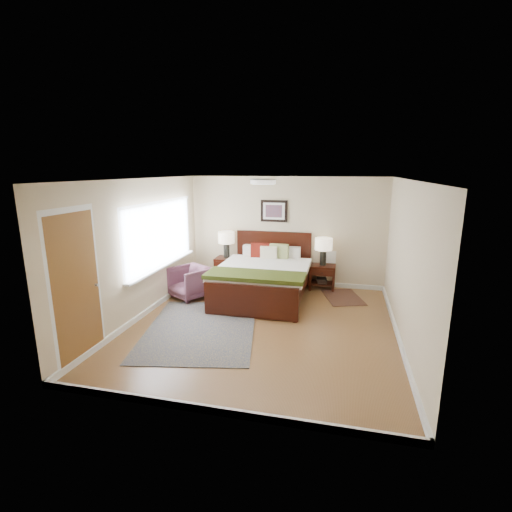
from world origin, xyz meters
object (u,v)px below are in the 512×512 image
(nightstand_right, at_px, (322,274))
(bed, at_px, (264,272))
(rug_persian, at_px, (201,329))
(lamp_left, at_px, (226,239))
(armchair, at_px, (190,282))
(nightstand_left, at_px, (227,263))
(lamp_right, at_px, (324,246))

(nightstand_right, bearing_deg, bed, -142.97)
(bed, bearing_deg, rug_persian, -111.87)
(lamp_left, xyz_separation_m, rug_persian, (0.38, -2.66, -1.04))
(nightstand_right, bearing_deg, armchair, -155.80)
(nightstand_left, height_order, nightstand_right, nightstand_left)
(bed, bearing_deg, armchair, -167.79)
(nightstand_right, xyz_separation_m, lamp_left, (-2.25, 0.01, 0.70))
(lamp_right, bearing_deg, armchair, -155.55)
(bed, relative_size, lamp_left, 3.73)
(lamp_right, distance_m, rug_persian, 3.40)
(lamp_right, xyz_separation_m, rug_persian, (-1.87, -2.66, -0.99))
(bed, height_order, nightstand_left, bed)
(bed, bearing_deg, nightstand_right, 37.03)
(nightstand_left, relative_size, rug_persian, 0.24)
(rug_persian, bearing_deg, armchair, 108.19)
(nightstand_left, height_order, armchair, armchair)
(bed, distance_m, nightstand_left, 1.40)
(bed, height_order, armchair, bed)
(lamp_left, height_order, armchair, lamp_left)
(nightstand_right, height_order, lamp_left, lamp_left)
(nightstand_left, distance_m, lamp_left, 0.56)
(nightstand_left, relative_size, armchair, 0.83)
(nightstand_right, height_order, rug_persian, nightstand_right)
(nightstand_left, xyz_separation_m, nightstand_right, (2.25, 0.01, -0.14))
(lamp_left, bearing_deg, nightstand_right, -0.36)
(bed, relative_size, nightstand_left, 3.73)
(nightstand_left, bearing_deg, armchair, -109.73)
(nightstand_right, relative_size, armchair, 0.77)
(nightstand_left, xyz_separation_m, lamp_right, (2.25, 0.02, 0.51))
(bed, xyz_separation_m, lamp_left, (-1.09, 0.89, 0.49))
(nightstand_left, distance_m, lamp_right, 2.31)
(armchair, bearing_deg, nightstand_left, 101.56)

